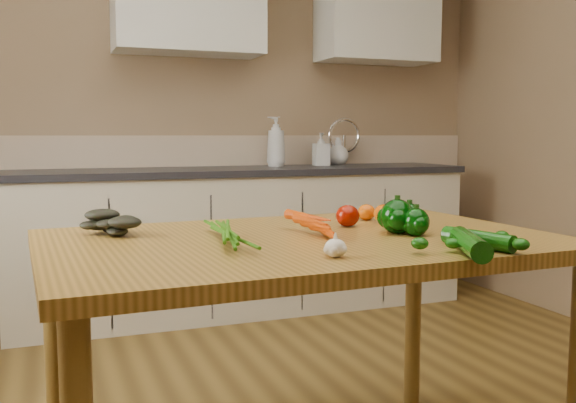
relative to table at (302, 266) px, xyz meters
The scene contains 18 objects.
room 0.59m from the table, 15.71° to the left, with size 4.04×5.04×2.64m.
counter_run 2.15m from the table, 77.61° to the left, with size 2.84×0.64×1.14m.
upper_cabinets 2.65m from the table, 71.11° to the left, with size 2.15×0.35×0.70m.
table is the anchor object (origin of this frame).
soap_bottle_a 2.32m from the table, 72.18° to the left, with size 0.12×0.12×0.32m, color silver.
soap_bottle_b 2.43m from the table, 64.92° to the left, with size 0.10×0.10×0.22m, color silver.
soap_bottle_c 2.55m from the table, 62.34° to the left, with size 0.14×0.14×0.19m, color silver.
carrot_bunch 0.13m from the table, 167.15° to the left, with size 0.28×0.21×0.07m, color #D44105, non-canonical shape.
leafy_greens 0.59m from the table, 154.92° to the left, with size 0.21×0.19×0.11m, color black, non-canonical shape.
garlic_bulb 0.35m from the table, 97.51° to the right, with size 0.05×0.05×0.05m, color white.
pepper_a 0.33m from the table, ahead, with size 0.10×0.10×0.10m, color #023003.
pepper_b 0.39m from the table, ahead, with size 0.08×0.08×0.08m, color #023003.
pepper_c 0.37m from the table, 16.62° to the right, with size 0.08×0.08×0.08m, color #023003.
tomato_a 0.29m from the table, 33.58° to the left, with size 0.08×0.08×0.07m, color #911002.
tomato_b 0.46m from the table, 36.85° to the left, with size 0.06×0.06×0.06m, color #DD5405.
tomato_c 0.43m from the table, 25.14° to the left, with size 0.07×0.07×0.07m, color #DD5405.
zucchini_a 0.52m from the table, 42.80° to the right, with size 0.05×0.05×0.21m, color #0A4307.
zucchini_b 0.52m from the table, 54.98° to the right, with size 0.06×0.06×0.25m, color #0A4307.
Camera 1 is at (-0.95, -1.64, 1.10)m, focal length 40.00 mm.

